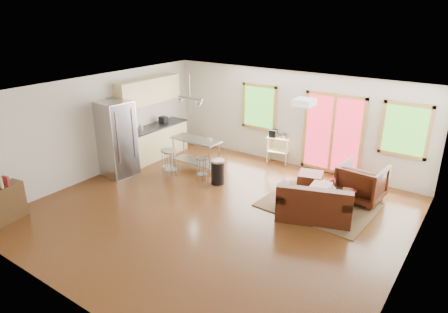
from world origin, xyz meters
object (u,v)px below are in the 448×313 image
Objects in this scene: island at (196,149)px; kitchen_cart at (278,141)px; refrigerator at (117,139)px; ottoman at (310,180)px; coffee_table at (332,188)px; armchair at (362,181)px; rug at (318,206)px; loveseat at (314,205)px.

kitchen_cart is (1.56, 1.70, 0.06)m from island.
ottoman is at bearing 30.57° from refrigerator.
coffee_table is 3.72m from island.
coffee_table is at bearing 43.22° from armchair.
ottoman is 1.83m from kitchen_cart.
loveseat is (0.12, -0.57, 0.31)m from rug.
rug is 5.29m from refrigerator.
coffee_table is 0.70× the size of island.
loveseat is at bearing -90.84° from coffee_table.
refrigerator is 2.07m from island.
refrigerator is at bearing 168.94° from loveseat.
refrigerator is at bearing -134.44° from kitchen_cart.
island is at bearing -175.34° from coffee_table.
refrigerator is (-5.04, -1.29, 0.97)m from rug.
refrigerator reaches higher than armchair.
kitchen_cart is (-1.45, 1.01, 0.47)m from ottoman.
refrigerator is at bearing -165.69° from rug.
armchair reaches higher than rug.
island is at bearing -132.60° from kitchen_cart.
kitchen_cart is (3.04, 3.10, -0.33)m from refrigerator.
loveseat is 3.21m from kitchen_cart.
loveseat is at bearing 73.21° from armchair.
loveseat is 1.77× the size of coffee_table.
loveseat is 1.23× the size of island.
rug is 0.65m from loveseat.
refrigerator reaches higher than kitchen_cart.
refrigerator reaches higher than rug.
kitchen_cart reaches higher than ottoman.
loveseat is at bearing -10.43° from island.
armchair is 6.11m from refrigerator.
armchair reaches higher than kitchen_cart.
refrigerator is 4.35m from kitchen_cart.
coffee_table is 5.49m from refrigerator.
kitchen_cart reaches higher than island.
island is at bearing -167.08° from ottoman.
rug is 4.13× the size of ottoman.
armchair is at bearing 51.81° from rug.
refrigerator is 2.05× the size of kitchen_cart.
kitchen_cart is (-2.14, 1.40, 0.34)m from coffee_table.
ottoman reaches higher than coffee_table.
armchair is (0.54, 1.41, 0.17)m from loveseat.
ottoman is at bearing 150.27° from coffee_table.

